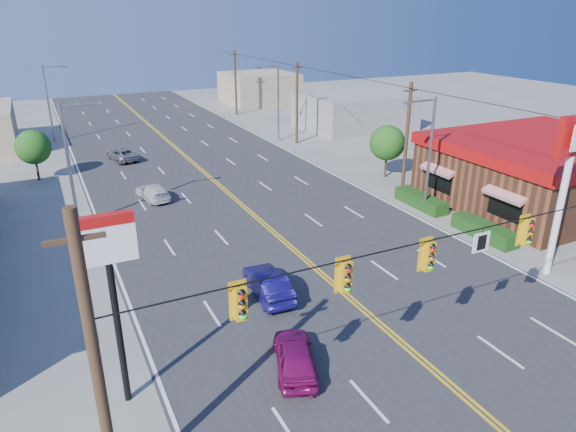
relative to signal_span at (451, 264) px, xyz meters
name	(u,v)px	position (x,y,z in m)	size (l,w,h in m)	color
ground	(438,376)	(0.12, 0.00, -4.89)	(160.00, 160.00, 0.00)	gray
road	(246,209)	(0.12, 20.00, -4.86)	(20.00, 120.00, 0.06)	#2D2D30
signal_span	(451,264)	(0.00, 0.00, 0.00)	(24.32, 0.34, 9.00)	#47301E
kfc	(542,171)	(20.02, 12.00, -2.51)	(16.30, 12.40, 4.70)	brown
kfc_pylon	(569,165)	(11.12, 4.00, 1.16)	(2.20, 0.36, 8.50)	white
pizza_hut_sign	(110,272)	(-10.88, 4.00, 0.30)	(1.90, 0.30, 6.85)	black
streetlight_se	(428,150)	(10.91, 14.00, -0.37)	(2.55, 0.25, 8.00)	gray
streetlight_ne	(277,99)	(10.91, 38.00, -0.37)	(2.55, 0.25, 8.00)	gray
streetlight_sw	(72,159)	(-10.67, 22.00, -0.37)	(2.55, 0.25, 8.00)	gray
streetlight_nw	(50,99)	(-10.67, 48.00, -0.37)	(2.55, 0.25, 8.00)	gray
utility_pole_near	(407,140)	(12.32, 18.00, -0.69)	(0.28, 0.28, 8.40)	#47301E
utility_pole_mid	(297,103)	(12.32, 36.00, -0.69)	(0.28, 0.28, 8.40)	#47301E
utility_pole_far	(236,83)	(12.32, 54.00, -0.69)	(0.28, 0.28, 8.40)	#47301E
tree_kfc_rear	(387,143)	(13.62, 22.00, -1.95)	(2.94, 2.94, 4.41)	#47301E
tree_west	(33,147)	(-12.88, 34.00, -2.09)	(2.80, 2.80, 4.20)	#47301E
bld_east_mid	(354,111)	(22.12, 40.00, -2.89)	(12.00, 10.00, 4.00)	gray
bld_east_far	(259,88)	(19.12, 62.00, -2.69)	(10.00, 10.00, 4.40)	tan
car_magenta	(295,357)	(-4.72, 2.74, -4.25)	(1.51, 3.76, 1.28)	#800E51
car_blue	(268,285)	(-3.37, 8.32, -4.21)	(1.43, 4.10, 1.35)	#140E57
car_white	(153,192)	(-5.36, 24.91, -4.31)	(1.61, 3.96, 1.15)	silver
car_silver	(122,155)	(-5.59, 36.95, -4.30)	(1.93, 4.19, 1.17)	#949599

